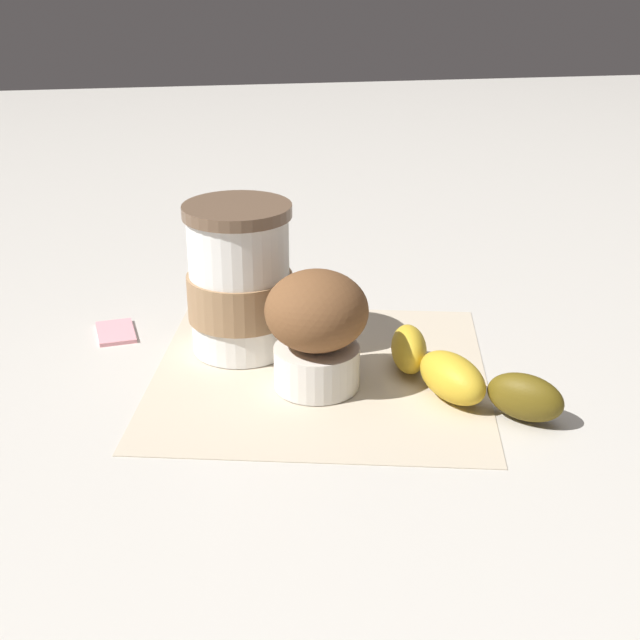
# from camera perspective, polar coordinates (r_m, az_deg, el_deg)

# --- Properties ---
(ground_plane) EXTENTS (3.00, 3.00, 0.00)m
(ground_plane) POSITION_cam_1_polar(r_m,az_deg,el_deg) (0.73, 0.00, -3.43)
(ground_plane) COLOR beige
(paper_napkin) EXTENTS (0.32, 0.32, 0.00)m
(paper_napkin) POSITION_cam_1_polar(r_m,az_deg,el_deg) (0.73, 0.00, -3.38)
(paper_napkin) COLOR beige
(paper_napkin) RESTS_ON ground_plane
(coffee_cup) EXTENTS (0.09, 0.09, 0.13)m
(coffee_cup) POSITION_cam_1_polar(r_m,az_deg,el_deg) (0.75, -5.16, 2.42)
(coffee_cup) COLOR white
(coffee_cup) RESTS_ON paper_napkin
(muffin) EXTENTS (0.08, 0.08, 0.10)m
(muffin) POSITION_cam_1_polar(r_m,az_deg,el_deg) (0.68, -0.22, -0.41)
(muffin) COLOR white
(muffin) RESTS_ON paper_napkin
(banana) EXTENTS (0.11, 0.15, 0.04)m
(banana) POSITION_cam_1_polar(r_m,az_deg,el_deg) (0.69, 8.88, -3.45)
(banana) COLOR gold
(banana) RESTS_ON paper_napkin
(sugar_packet) EXTENTS (0.04, 0.05, 0.01)m
(sugar_packet) POSITION_cam_1_polar(r_m,az_deg,el_deg) (0.82, -12.94, -0.66)
(sugar_packet) COLOR pink
(sugar_packet) RESTS_ON ground_plane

